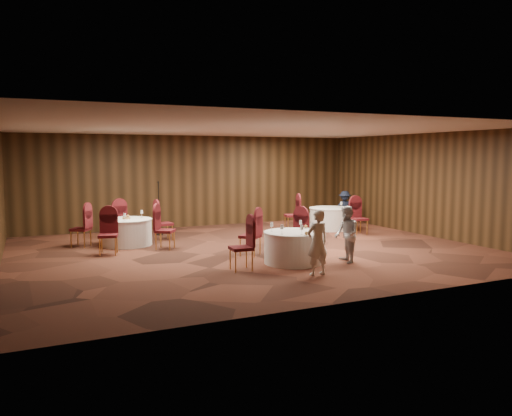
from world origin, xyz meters
name	(u,v)px	position (x,y,z in m)	size (l,w,h in m)	color
ground	(252,250)	(0.00, 0.00, 0.00)	(12.00, 12.00, 0.00)	black
room_shell	(252,176)	(0.00, 0.00, 1.96)	(12.00, 12.00, 12.00)	silver
table_main	(293,247)	(0.21, -1.84, 0.38)	(1.37, 1.37, 0.74)	silver
table_left	(127,232)	(-2.88, 2.15, 0.38)	(1.40, 1.40, 0.74)	silver
table_right	(331,218)	(3.99, 2.35, 0.38)	(1.45, 1.45, 0.74)	silver
chairs_main	(267,238)	(-0.12, -1.15, 0.50)	(2.93, 2.04, 1.00)	#400C0F
chairs_left	(128,228)	(-2.86, 2.14, 0.50)	(2.99, 3.13, 1.00)	#400C0F
chairs_right	(324,217)	(3.47, 1.93, 0.50)	(2.06, 2.32, 1.00)	#400C0F
tabletop_main	(301,228)	(0.37, -1.95, 0.84)	(1.13, 1.08, 0.22)	silver
tabletop_left	(127,216)	(-2.88, 2.15, 0.82)	(0.85, 0.79, 0.22)	silver
tabletop_right	(341,203)	(4.22, 2.07, 0.90)	(0.08, 0.08, 0.22)	silver
mic_stand	(159,219)	(-1.61, 3.62, 0.50)	(0.24, 0.24, 1.69)	black
woman_a	(317,243)	(0.10, -3.09, 0.69)	(0.51, 0.33, 1.39)	silver
woman_b	(346,234)	(1.38, -2.31, 0.67)	(0.65, 0.51, 1.34)	#ABAAAF
man_c	(345,208)	(5.09, 3.11, 0.61)	(0.79, 0.46, 1.23)	black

